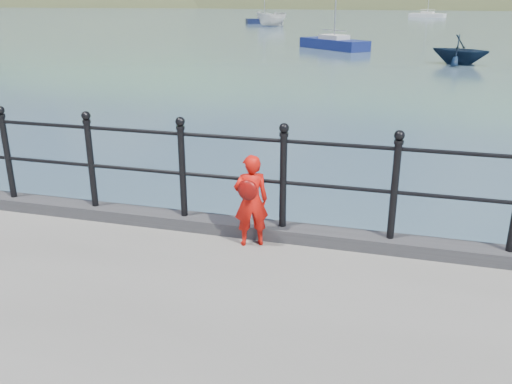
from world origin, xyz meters
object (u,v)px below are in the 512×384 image
(sailboat_port, at_px, (334,44))
(railing, at_px, (231,165))
(child, at_px, (251,200))
(launch_navy, at_px, (460,50))
(launch_white, at_px, (272,19))
(sailboat_left, at_px, (264,21))
(sailboat_deep, at_px, (427,16))

(sailboat_port, bearing_deg, railing, -43.03)
(child, relative_size, sailboat_port, 0.13)
(launch_navy, bearing_deg, launch_white, 52.23)
(sailboat_left, bearing_deg, sailboat_deep, 25.38)
(child, relative_size, launch_navy, 0.34)
(child, distance_m, launch_white, 64.25)
(sailboat_port, bearing_deg, child, -42.58)
(railing, height_order, launch_navy, railing)
(child, relative_size, sailboat_deep, 0.12)
(sailboat_port, bearing_deg, sailboat_left, 153.55)
(launch_navy, relative_size, sailboat_deep, 0.34)
(launch_navy, bearing_deg, sailboat_port, 70.04)
(child, height_order, launch_white, child)
(launch_white, bearing_deg, child, -44.17)
(sailboat_deep, bearing_deg, child, -72.28)
(launch_white, xyz_separation_m, sailboat_port, (11.42, -27.55, -0.57))
(railing, bearing_deg, child, -40.42)
(sailboat_left, bearing_deg, launch_white, -96.39)
(railing, bearing_deg, sailboat_port, 95.75)
(launch_white, relative_size, sailboat_left, 0.66)
(launch_navy, distance_m, sailboat_left, 47.37)
(launch_navy, xyz_separation_m, sailboat_port, (-8.00, 7.52, -0.48))
(launch_white, xyz_separation_m, sailboat_left, (-2.70, 6.82, -0.57))
(railing, height_order, sailboat_port, sailboat_port)
(railing, distance_m, sailboat_left, 71.21)
(child, bearing_deg, railing, -64.77)
(railing, distance_m, sailboat_port, 34.83)
(child, xyz_separation_m, sailboat_left, (-17.91, 69.24, -1.19))
(railing, xyz_separation_m, launch_navy, (4.51, 27.10, -1.01))
(child, relative_size, launch_white, 0.22)
(sailboat_deep, bearing_deg, sailboat_port, -76.90)
(railing, bearing_deg, sailboat_deep, 87.55)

